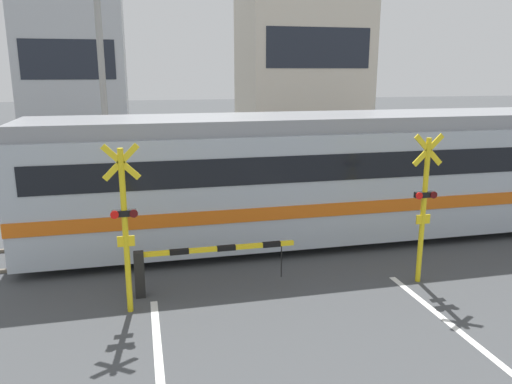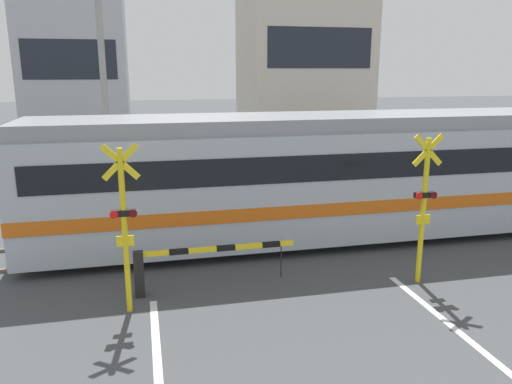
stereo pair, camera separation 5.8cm
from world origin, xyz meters
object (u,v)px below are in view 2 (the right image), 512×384
object	(u,v)px
crossing_barrier_far	(289,189)
commuter_train	(389,170)
crossing_signal_left	(124,222)
crossing_barrier_near	(181,261)
crossing_signal_right	(424,203)

from	to	relation	value
crossing_barrier_far	commuter_train	bearing A→B (deg)	-56.51
crossing_barrier_far	crossing_signal_left	size ratio (longest dim) A/B	1.03
crossing_barrier_near	crossing_signal_right	world-z (taller)	crossing_signal_right
commuter_train	crossing_signal_right	xyz separation A→B (m)	(-0.92, -3.32, -0.01)
crossing_barrier_far	crossing_barrier_near	bearing A→B (deg)	-125.26
crossing_barrier_near	crossing_signal_left	world-z (taller)	crossing_signal_left
crossing_barrier_near	crossing_signal_right	bearing A→B (deg)	-6.83
commuter_train	crossing_signal_right	bearing A→B (deg)	-105.55
crossing_barrier_near	crossing_barrier_far	distance (m)	6.98
crossing_signal_left	crossing_barrier_far	bearing A→B (deg)	51.14
crossing_signal_right	crossing_barrier_near	bearing A→B (deg)	173.17
commuter_train	crossing_barrier_far	bearing A→B (deg)	123.49
crossing_signal_left	crossing_signal_right	xyz separation A→B (m)	(6.14, 0.00, 0.00)
crossing_signal_left	crossing_signal_right	bearing A→B (deg)	0.00
commuter_train	crossing_signal_left	xyz separation A→B (m)	(-7.06, -3.32, -0.01)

